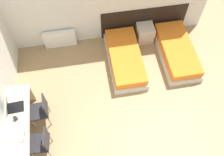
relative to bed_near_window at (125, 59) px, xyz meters
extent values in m
cube|color=silver|center=(-0.47, 1.00, 1.16)|extent=(5.70, 0.05, 2.70)
cube|color=black|center=(0.70, 0.96, 0.26)|extent=(2.35, 0.03, 0.90)
cube|color=beige|center=(0.00, 0.00, -0.09)|extent=(0.86, 1.85, 0.20)
cube|color=orange|center=(0.00, 0.00, 0.10)|extent=(0.78, 1.77, 0.19)
cube|color=beige|center=(1.40, 0.00, -0.09)|extent=(0.86, 1.85, 0.20)
cube|color=orange|center=(1.40, 0.00, 0.10)|extent=(0.78, 1.77, 0.19)
cube|color=beige|center=(0.70, 0.71, 0.06)|extent=(0.44, 0.43, 0.50)
cube|color=silver|center=(-1.63, 0.88, 0.08)|extent=(0.86, 0.12, 0.54)
cube|color=#C6B28E|center=(-2.57, -1.61, 0.52)|extent=(0.51, 1.84, 0.04)
cube|color=#C6B28E|center=(-2.57, -0.71, 0.16)|extent=(0.46, 0.04, 0.69)
cube|color=#232328|center=(-2.19, -1.25, 0.25)|extent=(0.42, 0.42, 0.05)
cube|color=#232328|center=(-2.00, -1.25, 0.49)|extent=(0.04, 0.36, 0.43)
cylinder|color=slate|center=(-2.35, -1.43, 0.02)|extent=(0.02, 0.02, 0.42)
cylinder|color=slate|center=(-2.36, -1.09, 0.02)|extent=(0.02, 0.02, 0.42)
cylinder|color=slate|center=(-2.01, -1.42, 0.02)|extent=(0.02, 0.02, 0.42)
cylinder|color=slate|center=(-2.02, -1.08, 0.02)|extent=(0.02, 0.02, 0.42)
cube|color=#232328|center=(-2.19, -1.97, 0.25)|extent=(0.44, 0.44, 0.05)
cube|color=#232328|center=(-2.00, -1.99, 0.49)|extent=(0.06, 0.36, 0.43)
cylinder|color=slate|center=(-2.37, -2.12, 0.02)|extent=(0.02, 0.02, 0.42)
cylinder|color=slate|center=(-2.34, -1.78, 0.02)|extent=(0.02, 0.02, 0.42)
cylinder|color=slate|center=(-2.03, -2.16, 0.02)|extent=(0.02, 0.02, 0.42)
cylinder|color=slate|center=(-2.00, -1.82, 0.02)|extent=(0.02, 0.02, 0.42)
cube|color=black|center=(-2.58, -1.22, 0.55)|extent=(0.33, 0.26, 0.02)
cube|color=black|center=(-2.70, -1.23, 0.71)|extent=(0.10, 0.25, 0.31)
cube|color=#B21E1E|center=(-2.56, -1.88, 0.54)|extent=(0.32, 0.24, 0.01)
cube|color=white|center=(-2.56, -1.88, 0.55)|extent=(0.30, 0.23, 0.01)
cylinder|color=black|center=(-2.57, -1.49, 0.58)|extent=(0.08, 0.08, 0.09)
camera|label=1|loc=(-0.98, -3.69, 5.30)|focal=40.00mm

